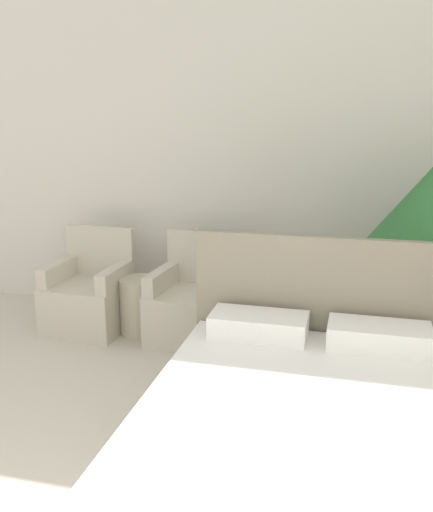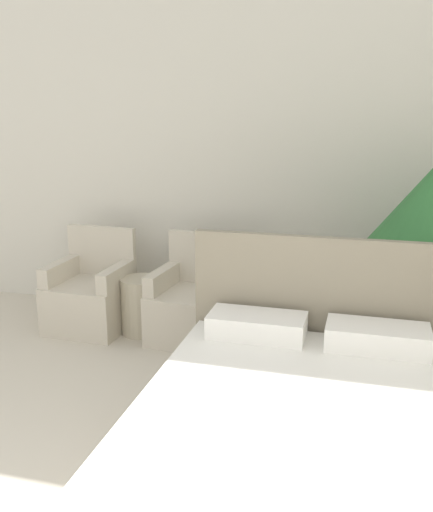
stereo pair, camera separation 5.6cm
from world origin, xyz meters
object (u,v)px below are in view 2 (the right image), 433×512
Objects in this scene: bed at (295,460)px; armchair_near_window_left at (91,298)px; side_table at (141,306)px; armchair_near_window_right at (194,308)px.

bed is 2.76m from armchair_near_window_left.
armchair_near_window_left is 1.76× the size of side_table.
armchair_near_window_left reaches higher than side_table.
armchair_near_window_right is 0.47m from side_table.
armchair_near_window_right is at bearing 1.82° from armchair_near_window_left.
armchair_near_window_right is at bearing -0.87° from side_table.
armchair_near_window_right is (-1.08, 1.88, -0.02)m from bed.
bed is at bearing -41.26° from armchair_near_window_left.
armchair_near_window_left is at bearing -174.91° from armchair_near_window_right.
armchair_near_window_right reaches higher than side_table.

